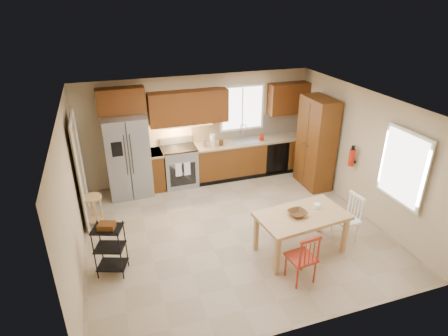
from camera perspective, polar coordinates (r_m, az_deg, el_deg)
name	(u,v)px	position (r m, az deg, el deg)	size (l,w,h in m)	color
floor	(233,230)	(7.35, 1.38, -9.35)	(5.50, 5.50, 0.00)	tan
ceiling	(235,104)	(6.28, 1.62, 9.77)	(5.50, 5.00, 0.02)	silver
wall_back	(198,128)	(8.94, -3.97, 6.09)	(5.50, 0.02, 2.50)	#CCB793
wall_front	(303,256)	(4.80, 11.92, -12.97)	(5.50, 0.02, 2.50)	#CCB793
wall_left	(71,195)	(6.43, -22.30, -3.89)	(0.02, 5.00, 2.50)	#CCB793
wall_right	(362,153)	(8.01, 20.34, 2.19)	(0.02, 5.00, 2.50)	#CCB793
refrigerator	(128,156)	(8.47, -14.42, 1.75)	(0.92, 0.75, 1.82)	gray
range_stove	(180,167)	(8.84, -6.75, 0.20)	(0.76, 0.63, 0.92)	gray
base_cabinet_narrow	(156,170)	(8.78, -10.27, -0.30)	(0.30, 0.60, 0.90)	#5D3211
base_cabinet_run	(252,157)	(9.35, 4.31, 1.70)	(2.92, 0.60, 0.90)	#5D3211
dishwasher	(278,159)	(9.33, 8.17, 1.44)	(0.60, 0.02, 0.78)	black
backsplash	(249,126)	(9.33, 3.79, 6.45)	(2.92, 0.03, 0.55)	beige
upper_over_fridge	(121,101)	(8.28, -15.44, 9.84)	(1.00, 0.35, 0.55)	#642F10
upper_left_block	(189,107)	(8.55, -5.42, 9.18)	(1.80, 0.35, 0.75)	#642F10
upper_right_block	(288,98)	(9.40, 9.80, 10.42)	(1.00, 0.35, 0.75)	#642F10
window_back	(242,108)	(9.12, 2.76, 9.15)	(1.12, 0.04, 1.12)	white
sink	(245,142)	(9.13, 3.29, 3.91)	(0.62, 0.46, 0.16)	gray
undercab_glow	(177,126)	(8.58, -7.24, 6.39)	(1.60, 0.30, 0.01)	#FFBF66
soap_bottle	(262,137)	(9.13, 5.77, 4.74)	(0.09, 0.09, 0.19)	#B01F0C
paper_towel	(213,140)	(8.75, -1.76, 4.26)	(0.12, 0.12, 0.28)	white
canister_steel	(204,143)	(8.72, -3.01, 3.80)	(0.11, 0.11, 0.18)	gray
canister_wood	(221,142)	(8.81, -0.45, 3.91)	(0.10, 0.10, 0.14)	#502F15
pantry	(316,143)	(8.80, 13.83, 3.70)	(0.50, 0.95, 2.10)	#5D3211
fire_extinguisher	(352,158)	(8.10, 18.89, 1.52)	(0.12, 0.12, 0.36)	#B01F0C
window_right	(403,167)	(7.12, 25.65, 0.10)	(0.04, 1.02, 1.32)	white
doorway	(80,172)	(7.68, -21.15, -0.59)	(0.04, 0.95, 2.10)	#8C7A59
dining_table	(300,233)	(6.74, 11.56, -9.71)	(1.53, 0.86, 0.74)	tan
chair_red	(301,256)	(6.10, 11.69, -13.06)	(0.42, 0.42, 0.90)	#9C2A18
chair_white	(346,219)	(7.20, 18.08, -7.33)	(0.42, 0.42, 0.90)	white
table_bowl	(297,216)	(6.49, 11.11, -7.13)	(0.31, 0.31, 0.08)	#502F15
table_jar	(317,207)	(6.74, 13.95, -5.81)	(0.11, 0.11, 0.13)	white
bar_stool	(95,212)	(7.62, -19.11, -6.41)	(0.34, 0.34, 0.71)	tan
utility_cart	(110,250)	(6.37, -16.91, -11.83)	(0.45, 0.35, 0.90)	black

